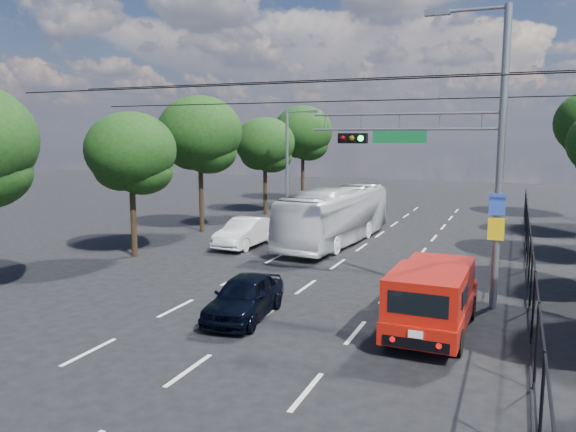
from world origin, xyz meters
The scene contains 14 objects.
ground centered at (0.00, 0.00, 0.00)m, with size 120.00×120.00×0.00m, color black.
lane_markings centered at (0.00, 14.00, 0.01)m, with size 6.12×38.00×0.01m.
signal_mast centered at (5.28, 7.99, 5.24)m, with size 6.43×0.39×9.50m.
streetlight_left centered at (-6.33, 22.00, 3.94)m, with size 2.09×0.22×7.08m.
utility_wires centered at (0.00, 8.83, 7.23)m, with size 22.00×5.04×0.74m.
fence_right centered at (7.60, 12.17, 1.03)m, with size 0.06×34.03×2.00m.
tree_left_b centered at (-9.18, 10.02, 4.58)m, with size 4.08×4.08×6.63m.
tree_left_c centered at (-9.78, 17.02, 5.40)m, with size 4.80×4.80×7.80m.
tree_left_d centered at (-9.38, 25.02, 4.72)m, with size 4.20×4.20×6.83m.
tree_left_e centered at (-9.58, 33.02, 5.53)m, with size 4.92×4.92×7.99m.
red_pickup centered at (5.00, 4.86, 1.06)m, with size 2.10×5.40×1.99m.
navy_hatchback centered at (-0.52, 4.01, 0.66)m, with size 1.57×3.90×1.33m, color black.
white_bus centered at (-1.56, 16.55, 1.43)m, with size 2.40×10.28×2.86m, color silver.
white_van centered at (-5.50, 14.02, 0.71)m, with size 1.51×4.33×1.43m, color white.
Camera 1 is at (7.01, -10.87, 5.55)m, focal length 35.00 mm.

